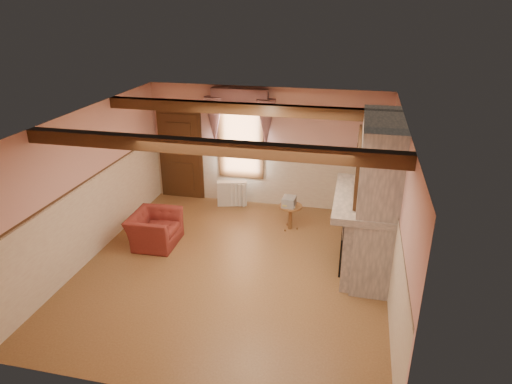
% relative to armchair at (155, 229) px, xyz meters
% --- Properties ---
extents(floor, '(5.50, 6.00, 0.01)m').
position_rel_armchair_xyz_m(floor, '(1.78, -0.55, -0.33)').
color(floor, brown).
rests_on(floor, ground).
extents(ceiling, '(5.50, 6.00, 0.01)m').
position_rel_armchair_xyz_m(ceiling, '(1.78, -0.55, 2.47)').
color(ceiling, silver).
rests_on(ceiling, wall_back).
extents(wall_back, '(5.50, 0.02, 2.80)m').
position_rel_armchair_xyz_m(wall_back, '(1.78, 2.45, 1.07)').
color(wall_back, '#D89C95').
rests_on(wall_back, floor).
extents(wall_front, '(5.50, 0.02, 2.80)m').
position_rel_armchair_xyz_m(wall_front, '(1.78, -3.55, 1.07)').
color(wall_front, '#D89C95').
rests_on(wall_front, floor).
extents(wall_left, '(0.02, 6.00, 2.80)m').
position_rel_armchair_xyz_m(wall_left, '(-0.97, -0.55, 1.07)').
color(wall_left, '#D89C95').
rests_on(wall_left, floor).
extents(wall_right, '(0.02, 6.00, 2.80)m').
position_rel_armchair_xyz_m(wall_right, '(4.53, -0.55, 1.07)').
color(wall_right, '#D89C95').
rests_on(wall_right, floor).
extents(wainscot, '(5.50, 6.00, 1.50)m').
position_rel_armchair_xyz_m(wainscot, '(1.78, -0.55, 0.42)').
color(wainscot, beige).
rests_on(wainscot, floor).
extents(chair_rail, '(5.50, 6.00, 0.08)m').
position_rel_armchair_xyz_m(chair_rail, '(1.78, -0.55, 1.17)').
color(chair_rail, black).
rests_on(chair_rail, wainscot).
extents(firebox, '(0.20, 0.95, 0.90)m').
position_rel_armchair_xyz_m(firebox, '(3.78, 0.05, 0.12)').
color(firebox, black).
rests_on(firebox, floor).
extents(armchair, '(0.90, 1.03, 0.65)m').
position_rel_armchair_xyz_m(armchair, '(0.00, 0.00, 0.00)').
color(armchair, maroon).
rests_on(armchair, floor).
extents(side_table, '(0.55, 0.55, 0.55)m').
position_rel_armchair_xyz_m(side_table, '(2.55, 1.24, -0.05)').
color(side_table, brown).
rests_on(side_table, floor).
extents(book_stack, '(0.28, 0.33, 0.20)m').
position_rel_armchair_xyz_m(book_stack, '(2.52, 1.20, 0.32)').
color(book_stack, '#B7AD8C').
rests_on(book_stack, side_table).
extents(radiator, '(0.72, 0.35, 0.60)m').
position_rel_armchair_xyz_m(radiator, '(1.01, 2.15, -0.03)').
color(radiator, silver).
rests_on(radiator, floor).
extents(bowl, '(0.36, 0.36, 0.09)m').
position_rel_armchair_xyz_m(bowl, '(4.02, 0.17, 1.14)').
color(bowl, brown).
rests_on(bowl, mantel).
extents(mantel_clock, '(0.14, 0.24, 0.20)m').
position_rel_armchair_xyz_m(mantel_clock, '(4.02, 0.72, 1.19)').
color(mantel_clock, black).
rests_on(mantel_clock, mantel).
extents(oil_lamp, '(0.11, 0.11, 0.28)m').
position_rel_armchair_xyz_m(oil_lamp, '(4.02, 0.55, 1.23)').
color(oil_lamp, gold).
rests_on(oil_lamp, mantel).
extents(candle_red, '(0.06, 0.06, 0.16)m').
position_rel_armchair_xyz_m(candle_red, '(4.02, -0.71, 1.17)').
color(candle_red, '#A51419').
rests_on(candle_red, mantel).
extents(jar_yellow, '(0.06, 0.06, 0.12)m').
position_rel_armchair_xyz_m(jar_yellow, '(4.02, -0.18, 1.15)').
color(jar_yellow, gold).
rests_on(jar_yellow, mantel).
extents(fireplace, '(0.85, 2.00, 2.80)m').
position_rel_armchair_xyz_m(fireplace, '(4.20, 0.05, 1.07)').
color(fireplace, gray).
rests_on(fireplace, floor).
extents(mantel, '(1.05, 2.05, 0.12)m').
position_rel_armchair_xyz_m(mantel, '(4.02, 0.05, 1.03)').
color(mantel, gray).
rests_on(mantel, fireplace).
extents(overmantel_mirror, '(0.06, 1.44, 1.04)m').
position_rel_armchair_xyz_m(overmantel_mirror, '(3.84, 0.05, 1.64)').
color(overmantel_mirror, silver).
rests_on(overmantel_mirror, fireplace).
extents(door, '(1.10, 0.10, 2.10)m').
position_rel_armchair_xyz_m(door, '(-0.32, 2.39, 0.72)').
color(door, black).
rests_on(door, floor).
extents(window, '(1.06, 0.08, 2.02)m').
position_rel_armchair_xyz_m(window, '(1.18, 2.42, 1.32)').
color(window, white).
rests_on(window, wall_back).
extents(window_drapes, '(1.30, 0.14, 1.40)m').
position_rel_armchair_xyz_m(window_drapes, '(1.18, 2.33, 1.92)').
color(window_drapes, gray).
rests_on(window_drapes, wall_back).
extents(ceiling_beam_front, '(5.50, 0.18, 0.20)m').
position_rel_armchair_xyz_m(ceiling_beam_front, '(1.78, -1.75, 2.37)').
color(ceiling_beam_front, black).
rests_on(ceiling_beam_front, ceiling).
extents(ceiling_beam_back, '(5.50, 0.18, 0.20)m').
position_rel_armchair_xyz_m(ceiling_beam_back, '(1.78, 0.65, 2.37)').
color(ceiling_beam_back, black).
rests_on(ceiling_beam_back, ceiling).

